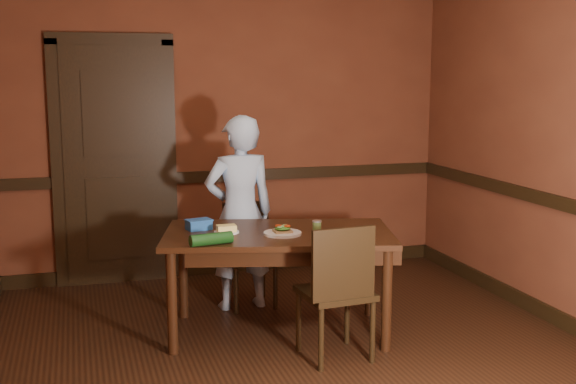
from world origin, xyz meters
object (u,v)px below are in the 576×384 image
sandwich_plate (283,232)px  cheese_saucer (226,230)px  food_tub (199,224)px  person (240,213)px  dining_table (278,283)px  chair_far (250,256)px  sauce_jar (317,226)px  chair_near (335,290)px

sandwich_plate → cheese_saucer: 0.39m
sandwich_plate → food_tub: size_ratio=1.31×
person → cheese_saucer: (-0.22, -0.57, 0.00)m
dining_table → chair_far: (-0.05, 0.66, 0.04)m
person → sandwich_plate: person is taller
sandwich_plate → sauce_jar: size_ratio=3.35×
dining_table → sauce_jar: sauce_jar is taller
chair_near → person: 1.26m
cheese_saucer → chair_near: bearing=-45.3°
sandwich_plate → food_tub: 0.61m
person → food_tub: person is taller
sauce_jar → cheese_saucer: (-0.61, 0.13, -0.02)m
sandwich_plate → food_tub: (-0.52, 0.32, 0.02)m
person → food_tub: bearing=43.3°
dining_table → food_tub: (-0.52, 0.22, 0.40)m
sandwich_plate → food_tub: food_tub is taller
dining_table → cheese_saucer: size_ratio=9.06×
cheese_saucer → chair_far: bearing=62.7°
chair_near → person: size_ratio=0.59×
dining_table → sauce_jar: 0.49m
person → sandwich_plate: 0.75m
dining_table → chair_far: bearing=108.3°
chair_far → sandwich_plate: (0.05, -0.75, 0.35)m
food_tub → chair_near: bearing=-58.0°
chair_far → dining_table: bearing=-88.8°
food_tub → sandwich_plate: bearing=-44.5°
person → food_tub: size_ratio=7.67×
person → sauce_jar: 0.81m
chair_near → chair_far: bearing=-82.2°
chair_near → cheese_saucer: 0.88m
chair_near → sandwich_plate: 0.57m
cheese_saucer → dining_table: bearing=-10.5°
chair_far → sauce_jar: 0.87m
chair_near → sauce_jar: chair_near is taller
person → dining_table: bearing=97.5°
chair_far → chair_near: chair_near is taller
sandwich_plate → cheese_saucer: (-0.36, 0.16, 0.00)m
person → sandwich_plate: bearing=96.3°
chair_far → cheese_saucer: (-0.30, -0.59, 0.35)m
chair_near → sandwich_plate: chair_near is taller
cheese_saucer → food_tub: bearing=136.6°
sauce_jar → food_tub: (-0.78, 0.29, -0.00)m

